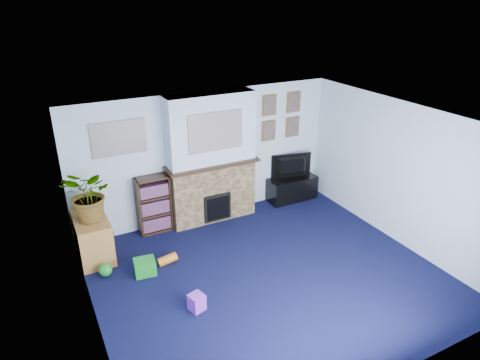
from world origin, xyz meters
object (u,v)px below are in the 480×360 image
tv_stand (292,189)px  television (292,167)px  bookshelf (154,205)px  sideboard (93,238)px

tv_stand → television: television is taller
tv_stand → television: bearing=90.0°
tv_stand → bookshelf: 2.90m
bookshelf → television: bearing=-1.1°
television → bookshelf: size_ratio=0.80×
tv_stand → bookshelf: size_ratio=0.97×
bookshelf → sideboard: bookshelf is taller
television → bookshelf: bookshelf is taller
tv_stand → sideboard: sideboard is taller
tv_stand → sideboard: (-4.02, -0.28, 0.12)m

